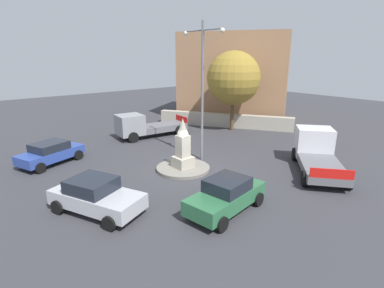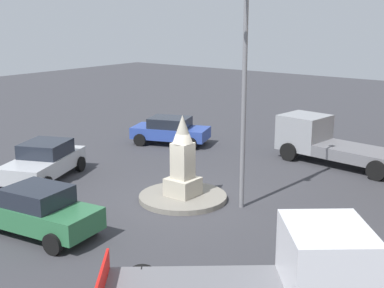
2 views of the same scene
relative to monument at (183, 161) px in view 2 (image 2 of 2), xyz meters
name	(u,v)px [view 2 (image 2 of 2)]	position (x,y,z in m)	size (l,w,h in m)	color
ground_plane	(183,200)	(0.00, 0.00, -1.46)	(80.00, 80.00, 0.00)	#38383D
traffic_island	(183,197)	(0.00, 0.00, -1.37)	(3.22, 3.22, 0.19)	gray
monument	(183,161)	(0.00, 0.00, 0.00)	(1.04, 1.04, 2.98)	#B2AA99
streetlamp	(245,60)	(0.67, -2.11, 3.69)	(3.49, 0.28, 8.63)	slate
car_green_parked_right	(37,210)	(-5.13, 1.62, -0.68)	(2.37, 4.24, 1.54)	#2D6B42
car_blue_parked_left	(170,130)	(6.23, 5.78, -0.72)	(3.00, 4.27, 1.42)	#2D479E
car_silver_passing	(44,161)	(-1.52, 6.05, -0.68)	(4.53, 3.32, 1.55)	#B7BABF
truck_white_far_side	(276,279)	(-4.91, -6.49, -0.41)	(5.28, 5.81, 2.25)	silver
truck_grey_approaching	(327,141)	(7.94, -2.09, -0.49)	(2.79, 6.10, 2.04)	gray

